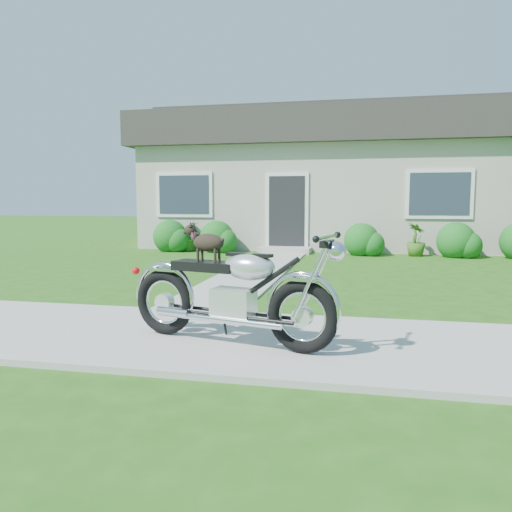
{
  "coord_description": "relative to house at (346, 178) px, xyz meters",
  "views": [
    {
      "loc": [
        0.54,
        -4.79,
        1.4
      ],
      "look_at": [
        -0.69,
        1.0,
        0.75
      ],
      "focal_mm": 35.0,
      "sensor_mm": 36.0,
      "label": 1
    }
  ],
  "objects": [
    {
      "name": "shrub_row",
      "position": [
        -0.03,
        -3.49,
        -1.75
      ],
      "size": [
        10.11,
        0.97,
        0.97
      ],
      "color": "#185D1B",
      "rests_on": "ground"
    },
    {
      "name": "potted_plant_left",
      "position": [
        -4.27,
        -3.44,
        -1.76
      ],
      "size": [
        0.94,
        0.96,
        0.8
      ],
      "primitive_type": "imported",
      "rotation": [
        0.0,
        0.0,
        2.24
      ],
      "color": "#265817",
      "rests_on": "ground"
    },
    {
      "name": "potted_plant_right",
      "position": [
        1.92,
        -3.44,
        -1.73
      ],
      "size": [
        0.67,
        0.67,
        0.86
      ],
      "primitive_type": "imported",
      "rotation": [
        0.0,
        0.0,
        2.17
      ],
      "color": "#37691C",
      "rests_on": "ground"
    },
    {
      "name": "sidewalk",
      "position": [
        0.0,
        -11.99,
        -2.14
      ],
      "size": [
        24.0,
        2.2,
        0.04
      ],
      "primitive_type": "cube",
      "color": "#9E9B93",
      "rests_on": "ground"
    },
    {
      "name": "walkway",
      "position": [
        -1.5,
        -6.99,
        -2.14
      ],
      "size": [
        1.2,
        8.0,
        0.03
      ],
      "primitive_type": "cube",
      "color": "#9E9B93",
      "rests_on": "ground"
    },
    {
      "name": "motorcycle_with_dog",
      "position": [
        -0.64,
        -12.27,
        -1.61
      ],
      "size": [
        2.19,
        0.84,
        1.13
      ],
      "rotation": [
        0.0,
        0.0,
        -0.24
      ],
      "color": "black",
      "rests_on": "sidewalk"
    },
    {
      "name": "ground",
      "position": [
        0.0,
        -11.99,
        -2.16
      ],
      "size": [
        80.0,
        80.0,
        0.0
      ],
      "primitive_type": "plane",
      "color": "#235114",
      "rests_on": "ground"
    },
    {
      "name": "house",
      "position": [
        0.0,
        0.0,
        0.0
      ],
      "size": [
        12.6,
        7.03,
        4.5
      ],
      "color": "beige",
      "rests_on": "ground"
    }
  ]
}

